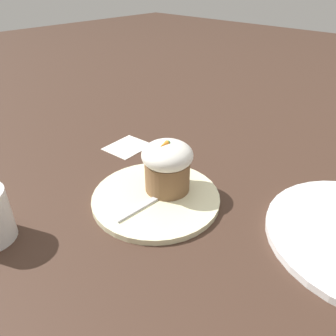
% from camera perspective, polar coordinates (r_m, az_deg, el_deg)
% --- Properties ---
extents(ground_plane, '(4.00, 4.00, 0.00)m').
position_cam_1_polar(ground_plane, '(0.60, -2.11, -5.60)').
color(ground_plane, '#3D281E').
extents(dessert_plate, '(0.23, 0.23, 0.01)m').
position_cam_1_polar(dessert_plate, '(0.60, -2.12, -5.19)').
color(dessert_plate, beige).
rests_on(dessert_plate, ground_plane).
extents(carrot_cake, '(0.09, 0.09, 0.10)m').
position_cam_1_polar(carrot_cake, '(0.58, -0.00, 0.47)').
color(carrot_cake, brown).
rests_on(carrot_cake, dessert_plate).
extents(spoon, '(0.14, 0.04, 0.01)m').
position_cam_1_polar(spoon, '(0.59, -1.38, -4.77)').
color(spoon, silver).
rests_on(spoon, dessert_plate).
extents(paper_napkin, '(0.10, 0.09, 0.00)m').
position_cam_1_polar(paper_napkin, '(0.78, -7.11, 3.72)').
color(paper_napkin, white).
rests_on(paper_napkin, ground_plane).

